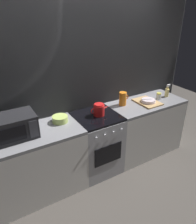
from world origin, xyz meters
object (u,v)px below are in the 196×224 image
stove_unit (97,143)px  microwave (15,126)px  dish_pile (148,101)px  spray_bottle (167,92)px  kettle (99,110)px  spice_jar (159,96)px  mixing_bowl (60,119)px  pitcher (123,99)px

stove_unit → microwave: 1.20m
dish_pile → spray_bottle: 0.44m
microwave → kettle: bearing=-1.5°
stove_unit → dish_pile: bearing=-2.2°
spice_jar → stove_unit: bearing=179.5°
spray_bottle → dish_pile: bearing=-176.0°
spice_jar → mixing_bowl: bearing=176.2°
mixing_bowl → spray_bottle: bearing=-3.1°
mixing_bowl → stove_unit: bearing=-11.2°
mixing_bowl → dish_pile: size_ratio=0.50×
pitcher → mixing_bowl: bearing=-179.5°
stove_unit → pitcher: 0.76m
microwave → stove_unit: bearing=-1.6°
mixing_bowl → microwave: bearing=-173.1°
dish_pile → spray_bottle: spray_bottle is taller
microwave → dish_pile: size_ratio=1.15×
microwave → kettle: size_ratio=1.62×
pitcher → spray_bottle: bearing=-7.6°
dish_pile → pitcher: bearing=159.6°
stove_unit → mixing_bowl: bearing=168.8°
microwave → pitcher: (1.56, 0.08, -0.03)m
mixing_bowl → pitcher: (1.00, 0.01, 0.06)m
spray_bottle → microwave: bearing=179.2°
kettle → mixing_bowl: size_ratio=1.42×
stove_unit → pitcher: pitcher is taller
microwave → mixing_bowl: size_ratio=2.30×
kettle → pitcher: 0.49m
microwave → spray_bottle: (2.38, -0.03, -0.06)m
mixing_bowl → dish_pile: bearing=-5.4°
kettle → pitcher: pitcher is taller
mixing_bowl → dish_pile: (1.38, -0.13, -0.02)m
kettle → spray_bottle: spray_bottle is taller
mixing_bowl → pitcher: bearing=0.5°
kettle → spray_bottle: (1.29, -0.00, -0.00)m
mixing_bowl → spice_jar: spice_jar is taller
dish_pile → spray_bottle: size_ratio=1.97×
pitcher → dish_pile: (0.37, -0.14, -0.08)m
kettle → mixing_bowl: bearing=169.6°
stove_unit → dish_pile: dish_pile is taller
spice_jar → spray_bottle: 0.19m
stove_unit → mixing_bowl: mixing_bowl is taller
mixing_bowl → spice_jar: bearing=-3.8°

